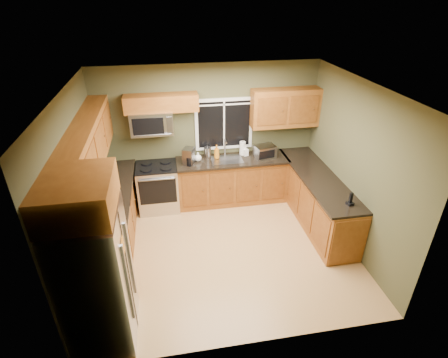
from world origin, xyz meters
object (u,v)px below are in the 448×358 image
object	(u,v)px
kettle	(207,152)
soap_bottle_b	(246,151)
soap_bottle_a	(217,152)
microwave	(152,123)
soap_bottle_c	(198,157)
range	(158,187)
toaster_oven	(265,152)
coffee_maker	(189,157)
refrigerator	(97,278)
cordless_phone	(350,201)
paper_towel_roll	(243,148)

from	to	relation	value
kettle	soap_bottle_b	world-z (taller)	kettle
soap_bottle_a	soap_bottle_b	distance (m)	0.58
microwave	soap_bottle_c	distance (m)	1.07
range	soap_bottle_c	bearing A→B (deg)	3.61
soap_bottle_a	soap_bottle_c	distance (m)	0.38
range	soap_bottle_b	size ratio (longest dim) A/B	4.57
toaster_oven	soap_bottle_a	bearing A→B (deg)	173.04
range	coffee_maker	world-z (taller)	coffee_maker
microwave	soap_bottle_b	distance (m)	1.88
soap_bottle_a	refrigerator	bearing A→B (deg)	-122.91
soap_bottle_b	kettle	bearing A→B (deg)	176.48
toaster_oven	soap_bottle_b	bearing A→B (deg)	157.51
cordless_phone	microwave	bearing A→B (deg)	145.47
soap_bottle_b	cordless_phone	xyz separation A→B (m)	(1.18, -2.01, -0.04)
coffee_maker	soap_bottle_a	distance (m)	0.57
soap_bottle_b	soap_bottle_c	bearing A→B (deg)	-174.96
soap_bottle_b	coffee_maker	bearing A→B (deg)	-170.85
toaster_oven	cordless_phone	distance (m)	2.04
range	toaster_oven	bearing A→B (deg)	-0.30
kettle	paper_towel_roll	xyz separation A→B (m)	(0.70, 0.01, 0.02)
kettle	range	bearing A→B (deg)	-169.77
toaster_oven	cordless_phone	world-z (taller)	toaster_oven
kettle	cordless_phone	world-z (taller)	kettle
kettle	soap_bottle_c	distance (m)	0.24
microwave	paper_towel_roll	bearing A→B (deg)	1.72
toaster_oven	coffee_maker	world-z (taller)	coffee_maker
microwave	soap_bottle_a	xyz separation A→B (m)	(1.17, -0.03, -0.65)
microwave	toaster_oven	distance (m)	2.21
cordless_phone	range	bearing A→B (deg)	147.32
microwave	cordless_phone	xyz separation A→B (m)	(2.93, -2.01, -0.73)
soap_bottle_b	soap_bottle_c	world-z (taller)	soap_bottle_b
range	soap_bottle_a	xyz separation A→B (m)	(1.17, 0.10, 0.61)
toaster_oven	kettle	size ratio (longest dim) A/B	1.75
microwave	coffee_maker	world-z (taller)	microwave
range	kettle	xyz separation A→B (m)	(1.00, 0.18, 0.59)
cordless_phone	kettle	bearing A→B (deg)	133.10
soap_bottle_c	paper_towel_roll	bearing A→B (deg)	8.63
microwave	toaster_oven	world-z (taller)	microwave
range	kettle	distance (m)	1.17
cordless_phone	toaster_oven	bearing A→B (deg)	113.85
range	microwave	distance (m)	1.27
coffee_maker	paper_towel_roll	bearing A→B (deg)	12.28
soap_bottle_c	cordless_phone	world-z (taller)	cordless_phone
microwave	kettle	distance (m)	1.21
microwave	soap_bottle_a	bearing A→B (deg)	-1.64
soap_bottle_a	coffee_maker	bearing A→B (deg)	-164.67
coffee_maker	soap_bottle_b	xyz separation A→B (m)	(1.13, 0.18, -0.04)
kettle	soap_bottle_c	bearing A→B (deg)	-146.99
paper_towel_roll	soap_bottle_b	xyz separation A→B (m)	(0.05, -0.05, -0.03)
soap_bottle_a	paper_towel_roll	bearing A→B (deg)	9.05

